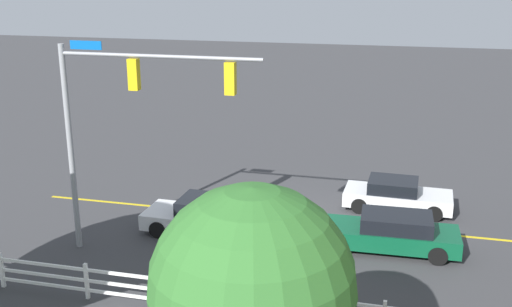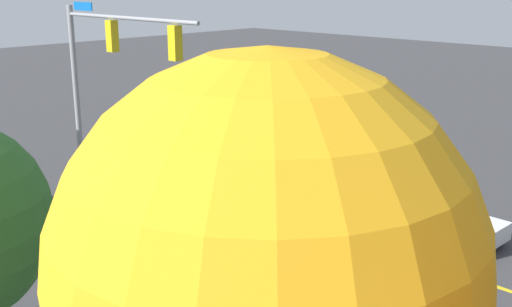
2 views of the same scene
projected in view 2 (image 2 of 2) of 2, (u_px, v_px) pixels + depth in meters
The scene contains 8 objects.
ground_plane at pixel (285, 215), 22.02m from camera, with size 120.00×120.00×0.00m, color #38383A.
lane_center_stripe at pixel (383, 248), 19.34m from camera, with size 28.00×0.16×0.01m, color gold.
signal_assembly at pixel (106, 71), 20.66m from camera, with size 6.81×0.38×7.28m.
car_0 at pixel (434, 216), 20.26m from camera, with size 4.35×2.00×1.28m.
car_1 at pixel (201, 196), 21.91m from camera, with size 4.67×2.00×1.38m.
car_4 at pixel (362, 250), 17.64m from camera, with size 4.83×1.91×1.34m.
white_rail_fence at pixel (176, 305), 14.77m from camera, with size 26.10×0.10×1.15m.
tree_2 at pixel (267, 266), 6.80m from camera, with size 4.73×4.73×7.42m.
Camera 2 is at (-13.57, 15.54, 8.06)m, focal length 43.96 mm.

